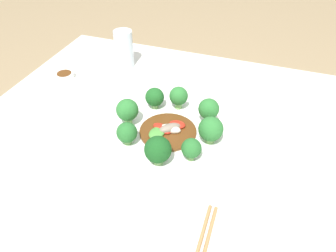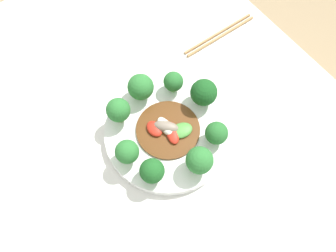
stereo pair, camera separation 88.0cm
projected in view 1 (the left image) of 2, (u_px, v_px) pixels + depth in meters
name	position (u px, v px, depth m)	size (l,w,h in m)	color
table	(181.00, 219.00, 1.05)	(1.13, 0.89, 0.71)	silver
plate	(168.00, 136.00, 0.81)	(0.28, 0.28, 0.02)	white
broccoli_northwest	(155.00, 97.00, 0.86)	(0.05, 0.05, 0.06)	#89B76B
broccoli_southwest	(127.00, 133.00, 0.75)	(0.05, 0.05, 0.06)	#70A356
broccoli_northeast	(209.00, 109.00, 0.81)	(0.05, 0.05, 0.07)	#7AAD5B
broccoli_southeast	(191.00, 149.00, 0.71)	(0.05, 0.05, 0.06)	#70A356
broccoli_west	(127.00, 110.00, 0.80)	(0.06, 0.06, 0.07)	#70A356
broccoli_east	(211.00, 129.00, 0.75)	(0.06, 0.06, 0.07)	#7AAD5B
broccoli_south	(158.00, 150.00, 0.70)	(0.06, 0.06, 0.07)	#89B76B
broccoli_north	(179.00, 96.00, 0.86)	(0.05, 0.05, 0.06)	#7AAD5B
stirfry_center	(168.00, 130.00, 0.80)	(0.14, 0.14, 0.02)	#5B3314
drinking_glass	(124.00, 49.00, 1.07)	(0.06, 0.06, 0.12)	silver
sauce_dish	(64.00, 75.00, 1.04)	(0.06, 0.06, 0.02)	white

